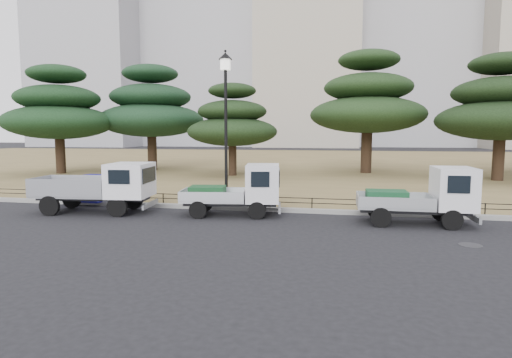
% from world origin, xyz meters
% --- Properties ---
extents(ground, '(220.00, 220.00, 0.00)m').
position_xyz_m(ground, '(0.00, 0.00, 0.00)').
color(ground, black).
extents(lawn, '(120.00, 56.00, 0.15)m').
position_xyz_m(lawn, '(0.00, 30.60, 0.07)').
color(lawn, olive).
rests_on(lawn, ground).
extents(curb, '(120.00, 0.25, 0.16)m').
position_xyz_m(curb, '(0.00, 2.60, 0.08)').
color(curb, gray).
rests_on(curb, ground).
extents(truck_large, '(4.45, 2.18, 1.87)m').
position_xyz_m(truck_large, '(-5.75, 1.10, 1.04)').
color(truck_large, black).
rests_on(truck_large, ground).
extents(truck_kei_front, '(3.69, 1.99, 1.86)m').
position_xyz_m(truck_kei_front, '(-0.55, 1.62, 0.92)').
color(truck_kei_front, black).
rests_on(truck_kei_front, ground).
extents(truck_kei_rear, '(3.63, 1.65, 1.88)m').
position_xyz_m(truck_kei_rear, '(5.72, 1.32, 0.94)').
color(truck_kei_rear, black).
rests_on(truck_kei_rear, ground).
extents(street_lamp, '(0.53, 0.53, 5.89)m').
position_xyz_m(street_lamp, '(-1.39, 2.90, 4.13)').
color(street_lamp, black).
rests_on(street_lamp, lawn).
extents(pipe_fence, '(38.00, 0.04, 0.40)m').
position_xyz_m(pipe_fence, '(0.00, 2.75, 0.44)').
color(pipe_fence, black).
rests_on(pipe_fence, lawn).
extents(tarp_pile, '(1.71, 1.29, 1.10)m').
position_xyz_m(tarp_pile, '(-7.36, 2.79, 0.59)').
color(tarp_pile, '#131189').
rests_on(tarp_pile, lawn).
extents(manhole, '(0.60, 0.60, 0.01)m').
position_xyz_m(manhole, '(6.50, -1.20, 0.01)').
color(manhole, '#2D2D30').
rests_on(manhole, ground).
extents(pine_west_far, '(7.46, 7.46, 7.54)m').
position_xyz_m(pine_west_far, '(-16.54, 13.52, 4.50)').
color(pine_west_far, black).
rests_on(pine_west_far, lawn).
extents(pine_west_near, '(8.01, 8.01, 8.01)m').
position_xyz_m(pine_west_near, '(-11.45, 17.53, 4.77)').
color(pine_west_near, black).
rests_on(pine_west_near, lawn).
extents(pine_center_left, '(6.03, 6.03, 6.13)m').
position_xyz_m(pine_center_left, '(-4.21, 14.49, 3.69)').
color(pine_center_left, black).
rests_on(pine_center_left, lawn).
extents(pine_center_right, '(8.11, 8.11, 8.61)m').
position_xyz_m(pine_center_right, '(4.67, 18.33, 5.14)').
color(pine_center_right, black).
rests_on(pine_center_right, lawn).
extents(pine_east_near, '(7.43, 7.43, 7.50)m').
position_xyz_m(pine_east_near, '(12.20, 14.77, 4.48)').
color(pine_east_near, black).
rests_on(pine_east_near, lawn).
extents(tower_far_west, '(24.00, 20.00, 65.00)m').
position_xyz_m(tower_far_west, '(-55.00, 80.00, 32.50)').
color(tower_far_west, '#A0A0A5').
rests_on(tower_far_west, ground).
extents(tower_center_left, '(22.00, 20.00, 55.00)m').
position_xyz_m(tower_center_left, '(-5.00, 85.00, 27.50)').
color(tower_center_left, '#AAA08C').
rests_on(tower_center_left, ground).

